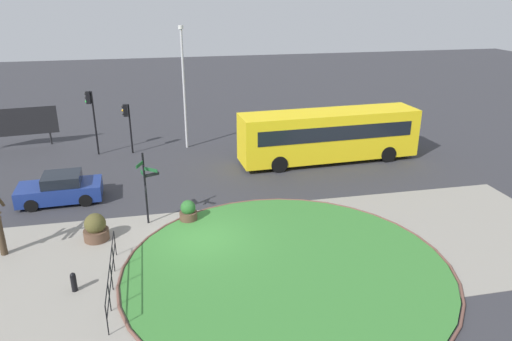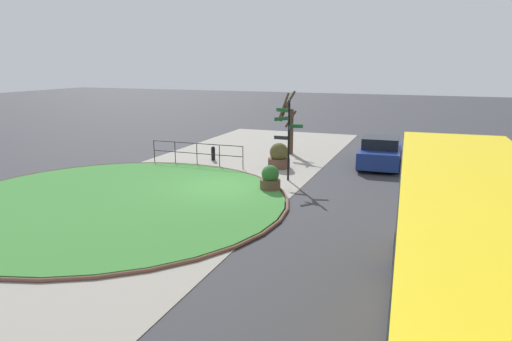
% 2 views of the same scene
% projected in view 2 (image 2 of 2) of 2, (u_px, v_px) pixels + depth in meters
% --- Properties ---
extents(ground, '(120.00, 120.00, 0.00)m').
position_uv_depth(ground, '(222.00, 189.00, 18.35)').
color(ground, '#333338').
extents(sidewalk_paving, '(32.00, 8.92, 0.02)m').
position_uv_depth(sidewalk_paving, '(188.00, 185.00, 18.89)').
color(sidewalk_paving, gray).
rests_on(sidewalk_paving, ground).
extents(grass_island, '(12.43, 12.43, 0.10)m').
position_uv_depth(grass_island, '(115.00, 201.00, 16.68)').
color(grass_island, '#387A33').
rests_on(grass_island, ground).
extents(grass_kerb_ring, '(12.74, 12.74, 0.11)m').
position_uv_depth(grass_kerb_ring, '(115.00, 200.00, 16.68)').
color(grass_kerb_ring, brown).
rests_on(grass_kerb_ring, ground).
extents(signpost_directional, '(0.95, 1.22, 3.43)m').
position_uv_depth(signpost_directional, '(288.00, 135.00, 19.22)').
color(signpost_directional, black).
rests_on(signpost_directional, ground).
extents(bollard_foreground, '(0.21, 0.21, 0.75)m').
position_uv_depth(bollard_foreground, '(213.00, 153.00, 23.63)').
color(bollard_foreground, black).
rests_on(bollard_foreground, ground).
extents(railing_grass_edge, '(0.09, 4.92, 1.12)m').
position_uv_depth(railing_grass_edge, '(197.00, 151.00, 22.43)').
color(railing_grass_edge, black).
rests_on(railing_grass_edge, ground).
extents(bus_yellow, '(11.19, 2.97, 3.16)m').
position_uv_depth(bus_yellow, '(476.00, 279.00, 7.07)').
color(bus_yellow, yellow).
rests_on(bus_yellow, ground).
extents(car_near_lane, '(4.11, 2.09, 1.47)m').
position_uv_depth(car_near_lane, '(380.00, 153.00, 22.24)').
color(car_near_lane, navy).
rests_on(car_near_lane, ground).
extents(planter_near_signpost, '(0.81, 0.81, 1.04)m').
position_uv_depth(planter_near_signpost, '(270.00, 179.00, 17.99)').
color(planter_near_signpost, brown).
rests_on(planter_near_signpost, ground).
extents(planter_kerbside, '(1.06, 1.06, 1.22)m').
position_uv_depth(planter_kerbside, '(279.00, 157.00, 21.93)').
color(planter_kerbside, brown).
rests_on(planter_kerbside, ground).
extents(street_tree_bare, '(1.04, 0.88, 3.45)m').
position_uv_depth(street_tree_bare, '(290.00, 124.00, 25.14)').
color(street_tree_bare, '#423323').
rests_on(street_tree_bare, ground).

